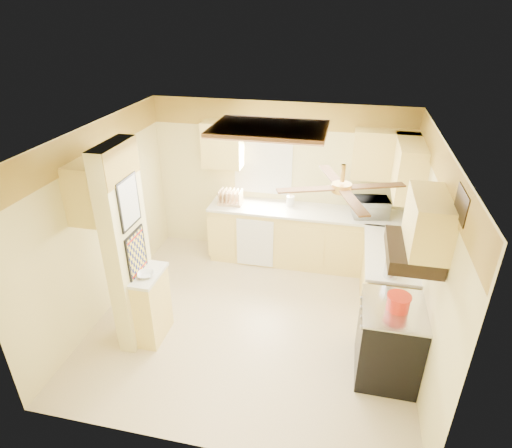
% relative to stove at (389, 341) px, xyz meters
% --- Properties ---
extents(floor, '(4.00, 4.00, 0.00)m').
position_rel_stove_xyz_m(floor, '(-1.67, 0.55, -0.46)').
color(floor, beige).
rests_on(floor, ground).
extents(ceiling, '(4.00, 4.00, 0.00)m').
position_rel_stove_xyz_m(ceiling, '(-1.67, 0.55, 2.04)').
color(ceiling, white).
rests_on(ceiling, wall_back).
extents(wall_back, '(4.00, 0.00, 4.00)m').
position_rel_stove_xyz_m(wall_back, '(-1.67, 2.45, 0.79)').
color(wall_back, '#E8D98D').
rests_on(wall_back, floor).
extents(wall_front, '(4.00, 0.00, 4.00)m').
position_rel_stove_xyz_m(wall_front, '(-1.67, -1.35, 0.79)').
color(wall_front, '#E8D98D').
rests_on(wall_front, floor).
extents(wall_left, '(0.00, 3.80, 3.80)m').
position_rel_stove_xyz_m(wall_left, '(-3.67, 0.55, 0.79)').
color(wall_left, '#E8D98D').
rests_on(wall_left, floor).
extents(wall_right, '(0.00, 3.80, 3.80)m').
position_rel_stove_xyz_m(wall_right, '(0.33, 0.55, 0.79)').
color(wall_right, '#E8D98D').
rests_on(wall_right, floor).
extents(wallpaper_border, '(4.00, 0.02, 0.40)m').
position_rel_stove_xyz_m(wallpaper_border, '(-1.67, 2.43, 1.84)').
color(wallpaper_border, gold).
rests_on(wallpaper_border, wall_back).
extents(partition_column, '(0.20, 0.70, 2.50)m').
position_rel_stove_xyz_m(partition_column, '(-3.02, 0.00, 0.79)').
color(partition_column, '#E8D98D').
rests_on(partition_column, floor).
extents(partition_ledge, '(0.25, 0.55, 0.90)m').
position_rel_stove_xyz_m(partition_ledge, '(-2.80, 0.00, -0.01)').
color(partition_ledge, '#FAD874').
rests_on(partition_ledge, floor).
extents(ledge_top, '(0.28, 0.58, 0.04)m').
position_rel_stove_xyz_m(ledge_top, '(-2.80, 0.00, 0.46)').
color(ledge_top, silver).
rests_on(ledge_top, partition_ledge).
extents(lower_cabinets_back, '(3.00, 0.60, 0.90)m').
position_rel_stove_xyz_m(lower_cabinets_back, '(-1.17, 2.15, -0.01)').
color(lower_cabinets_back, '#FAD874').
rests_on(lower_cabinets_back, floor).
extents(lower_cabinets_right, '(0.60, 1.40, 0.90)m').
position_rel_stove_xyz_m(lower_cabinets_right, '(0.03, 1.15, -0.01)').
color(lower_cabinets_right, '#FAD874').
rests_on(lower_cabinets_right, floor).
extents(countertop_back, '(3.04, 0.64, 0.04)m').
position_rel_stove_xyz_m(countertop_back, '(-1.17, 2.14, 0.46)').
color(countertop_back, silver).
rests_on(countertop_back, lower_cabinets_back).
extents(countertop_right, '(0.64, 1.44, 0.04)m').
position_rel_stove_xyz_m(countertop_right, '(0.02, 1.15, 0.46)').
color(countertop_right, silver).
rests_on(countertop_right, lower_cabinets_right).
extents(dishwasher_panel, '(0.58, 0.02, 0.80)m').
position_rel_stove_xyz_m(dishwasher_panel, '(-1.92, 1.84, -0.03)').
color(dishwasher_panel, white).
rests_on(dishwasher_panel, lower_cabinets_back).
extents(window, '(0.92, 0.02, 1.02)m').
position_rel_stove_xyz_m(window, '(-1.92, 2.44, 1.09)').
color(window, white).
rests_on(window, wall_back).
extents(upper_cab_back_left, '(0.60, 0.35, 0.70)m').
position_rel_stove_xyz_m(upper_cab_back_left, '(-2.52, 2.27, 1.39)').
color(upper_cab_back_left, '#FAD874').
rests_on(upper_cab_back_left, wall_back).
extents(upper_cab_back_right, '(0.90, 0.35, 0.70)m').
position_rel_stove_xyz_m(upper_cab_back_right, '(-0.12, 2.27, 1.39)').
color(upper_cab_back_right, '#FAD874').
rests_on(upper_cab_back_right, wall_back).
extents(upper_cab_right, '(0.35, 1.00, 0.70)m').
position_rel_stove_xyz_m(upper_cab_right, '(0.16, 1.80, 1.39)').
color(upper_cab_right, '#FAD874').
rests_on(upper_cab_right, wall_right).
extents(upper_cab_left_wall, '(0.35, 0.75, 0.70)m').
position_rel_stove_xyz_m(upper_cab_left_wall, '(-3.49, 0.30, 1.39)').
color(upper_cab_left_wall, '#FAD874').
rests_on(upper_cab_left_wall, wall_left).
extents(upper_cab_over_stove, '(0.35, 0.76, 0.52)m').
position_rel_stove_xyz_m(upper_cab_over_stove, '(0.16, 0.00, 1.49)').
color(upper_cab_over_stove, '#FAD874').
rests_on(upper_cab_over_stove, wall_right).
extents(stove, '(0.68, 0.77, 0.92)m').
position_rel_stove_xyz_m(stove, '(0.00, 0.00, 0.00)').
color(stove, black).
rests_on(stove, floor).
extents(range_hood, '(0.50, 0.76, 0.14)m').
position_rel_stove_xyz_m(range_hood, '(0.07, 0.00, 1.16)').
color(range_hood, black).
rests_on(range_hood, upper_cab_over_stove).
extents(poster_menu, '(0.02, 0.42, 0.57)m').
position_rel_stove_xyz_m(poster_menu, '(-2.91, 0.00, 1.39)').
color(poster_menu, black).
rests_on(poster_menu, partition_column).
extents(poster_nashville, '(0.02, 0.42, 0.57)m').
position_rel_stove_xyz_m(poster_nashville, '(-2.91, 0.00, 0.74)').
color(poster_nashville, black).
rests_on(poster_nashville, partition_column).
extents(ceiling_light_panel, '(1.35, 0.95, 0.06)m').
position_rel_stove_xyz_m(ceiling_light_panel, '(-1.57, 1.05, 2.00)').
color(ceiling_light_panel, brown).
rests_on(ceiling_light_panel, ceiling).
extents(ceiling_fan, '(1.15, 1.15, 0.26)m').
position_rel_stove_xyz_m(ceiling_fan, '(-0.67, -0.15, 1.83)').
color(ceiling_fan, gold).
rests_on(ceiling_fan, ceiling).
extents(vent_grate, '(0.02, 0.40, 0.25)m').
position_rel_stove_xyz_m(vent_grate, '(0.31, -0.35, 1.84)').
color(vent_grate, black).
rests_on(vent_grate, wall_right).
extents(microwave, '(0.56, 0.43, 0.28)m').
position_rel_stove_xyz_m(microwave, '(-0.23, 2.14, 0.62)').
color(microwave, white).
rests_on(microwave, countertop_back).
extents(bowl, '(0.25, 0.25, 0.05)m').
position_rel_stove_xyz_m(bowl, '(-2.80, -0.06, 0.50)').
color(bowl, white).
rests_on(bowl, ledge_top).
extents(dutch_oven, '(0.25, 0.25, 0.17)m').
position_rel_stove_xyz_m(dutch_oven, '(0.02, -0.01, 0.54)').
color(dutch_oven, red).
rests_on(dutch_oven, stove).
extents(kettle, '(0.17, 0.17, 0.25)m').
position_rel_stove_xyz_m(kettle, '(-0.02, 0.55, 0.60)').
color(kettle, silver).
rests_on(kettle, countertop_right).
extents(dish_rack, '(0.39, 0.30, 0.22)m').
position_rel_stove_xyz_m(dish_rack, '(-2.38, 2.13, 0.56)').
color(dish_rack, '#DDB57F').
rests_on(dish_rack, countertop_back).
extents(utensil_crock, '(0.12, 0.12, 0.25)m').
position_rel_stove_xyz_m(utensil_crock, '(-1.44, 2.25, 0.56)').
color(utensil_crock, white).
rests_on(utensil_crock, countertop_back).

